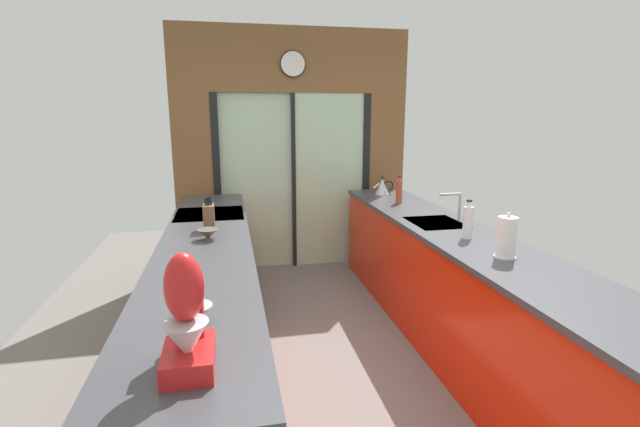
% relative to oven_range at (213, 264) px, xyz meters
% --- Properties ---
extents(ground_plane, '(5.04, 7.60, 0.02)m').
position_rel_oven_range_xyz_m(ground_plane, '(0.91, -0.65, -0.47)').
color(ground_plane, slate).
extents(back_wall_unit, '(2.64, 0.12, 2.70)m').
position_rel_oven_range_xyz_m(back_wall_unit, '(0.91, 1.15, 1.07)').
color(back_wall_unit, brown).
rests_on(back_wall_unit, ground_plane).
extents(left_counter_run, '(0.62, 3.80, 0.92)m').
position_rel_oven_range_xyz_m(left_counter_run, '(-0.00, -1.12, 0.01)').
color(left_counter_run, red).
rests_on(left_counter_run, ground_plane).
extents(right_counter_run, '(0.62, 3.80, 0.92)m').
position_rel_oven_range_xyz_m(right_counter_run, '(1.82, -0.95, 0.01)').
color(right_counter_run, red).
rests_on(right_counter_run, ground_plane).
extents(sink_faucet, '(0.19, 0.02, 0.24)m').
position_rel_oven_range_xyz_m(sink_faucet, '(1.96, -0.70, 0.62)').
color(sink_faucet, '#B7BABC').
rests_on(sink_faucet, right_counter_run).
extents(oven_range, '(0.60, 0.60, 0.92)m').
position_rel_oven_range_xyz_m(oven_range, '(0.00, 0.00, 0.00)').
color(oven_range, black).
rests_on(oven_range, ground_plane).
extents(mixing_bowl_near, '(0.14, 0.14, 0.08)m').
position_rel_oven_range_xyz_m(mixing_bowl_near, '(0.02, -2.15, 0.51)').
color(mixing_bowl_near, gray).
rests_on(mixing_bowl_near, left_counter_run).
extents(mixing_bowl_far, '(0.15, 0.15, 0.08)m').
position_rel_oven_range_xyz_m(mixing_bowl_far, '(0.02, -0.86, 0.51)').
color(mixing_bowl_far, '#514C47').
rests_on(mixing_bowl_far, left_counter_run).
extents(knife_block, '(0.08, 0.14, 0.25)m').
position_rel_oven_range_xyz_m(knife_block, '(0.02, -0.58, 0.56)').
color(knife_block, brown).
rests_on(knife_block, left_counter_run).
extents(stand_mixer, '(0.17, 0.27, 0.42)m').
position_rel_oven_range_xyz_m(stand_mixer, '(0.02, -2.50, 0.63)').
color(stand_mixer, red).
rests_on(stand_mixer, left_counter_run).
extents(kettle, '(0.23, 0.15, 0.20)m').
position_rel_oven_range_xyz_m(kettle, '(1.80, 0.61, 0.55)').
color(kettle, '#B7BABC').
rests_on(kettle, right_counter_run).
extents(soap_bottle_near, '(0.07, 0.07, 0.28)m').
position_rel_oven_range_xyz_m(soap_bottle_near, '(1.80, -1.18, 0.58)').
color(soap_bottle_near, silver).
rests_on(soap_bottle_near, right_counter_run).
extents(soap_bottle_far, '(0.06, 0.06, 0.27)m').
position_rel_oven_range_xyz_m(soap_bottle_far, '(1.80, 0.12, 0.58)').
color(soap_bottle_far, '#B23D2D').
rests_on(soap_bottle_far, right_counter_run).
extents(paper_towel_roll, '(0.13, 0.13, 0.28)m').
position_rel_oven_range_xyz_m(paper_towel_roll, '(1.80, -1.63, 0.59)').
color(paper_towel_roll, '#B7BABC').
rests_on(paper_towel_roll, right_counter_run).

